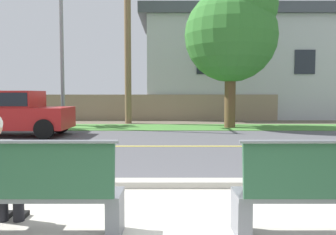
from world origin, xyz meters
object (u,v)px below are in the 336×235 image
Objects in this scene: car_red_near at (8,111)px; shade_tree_left at (236,29)px; bench_left at (20,193)px; streetlamp at (65,26)px.

shade_tree_left is (8.28, 2.81, 3.28)m from car_red_near.
bench_left is 0.47× the size of car_red_near.
streetlamp reaches higher than shade_tree_left.
streetlamp is (1.15, 2.86, 3.40)m from car_red_near.
streetlamp is 7.13m from shade_tree_left.
streetlamp reaches higher than bench_left.
streetlamp is (-2.91, 11.33, 3.79)m from bench_left.
bench_left is 0.27× the size of streetlamp.
car_red_near is 4.59m from streetlamp.
car_red_near is at bearing -111.94° from streetlamp.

